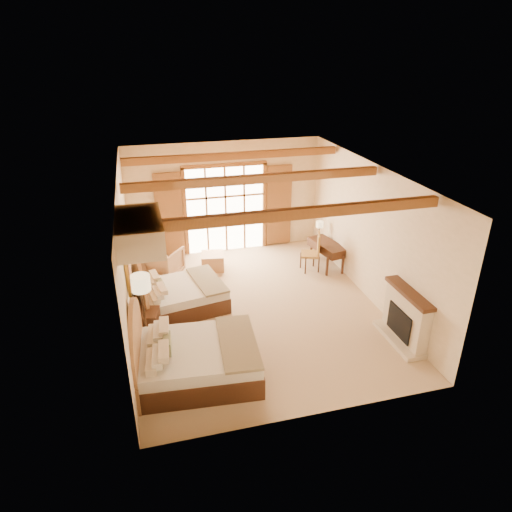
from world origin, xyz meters
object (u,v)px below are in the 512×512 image
object	(u,v)px
bed_near	(188,358)
nightstand	(147,324)
armchair	(164,262)
desk	(327,253)
bed_far	(175,294)

from	to	relation	value
bed_near	nightstand	distance (m)	1.69
armchair	desk	xyz separation A→B (m)	(4.38, -0.53, -0.03)
nightstand	armchair	world-z (taller)	armchair
bed_far	nightstand	size ratio (longest dim) A/B	3.58
bed_near	desk	size ratio (longest dim) A/B	1.75
armchair	desk	world-z (taller)	armchair
nightstand	desk	bearing A→B (deg)	37.60
armchair	bed_far	bearing A→B (deg)	130.34
armchair	desk	size ratio (longest dim) A/B	0.64
bed_near	bed_far	distance (m)	2.51
bed_near	bed_far	bearing A→B (deg)	94.97
bed_near	desk	distance (m)	5.68
nightstand	desk	size ratio (longest dim) A/B	0.45
bed_far	armchair	bearing A→B (deg)	83.33
nightstand	armchair	bearing A→B (deg)	92.04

